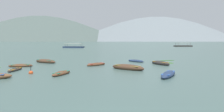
% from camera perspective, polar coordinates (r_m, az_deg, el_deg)
% --- Properties ---
extents(ground_plane, '(6000.00, 6000.00, 0.00)m').
position_cam_1_polar(ground_plane, '(1505.95, -5.63, 4.51)').
color(ground_plane, '#425B56').
extents(mountain_2, '(1211.49, 1211.49, 378.38)m').
position_cam_1_polar(mountain_2, '(1463.96, -16.14, 11.77)').
color(mountain_2, '#4C5B56').
rests_on(mountain_2, ground).
extents(mountain_3, '(1214.44, 1214.44, 376.24)m').
position_cam_1_polar(mountain_3, '(1437.98, 10.14, 11.97)').
color(mountain_3, slate).
rests_on(mountain_3, ground).
extents(rowboat_0, '(4.41, 3.76, 0.71)m').
position_cam_1_polar(rowboat_0, '(32.65, -19.74, -1.54)').
color(rowboat_0, '#4C3323').
rests_on(rowboat_0, ground).
extents(rowboat_2, '(4.35, 3.92, 0.82)m').
position_cam_1_polar(rowboat_2, '(23.53, 4.84, -3.52)').
color(rowboat_2, '#4C3323').
rests_on(rowboat_2, ground).
extents(rowboat_3, '(2.13, 3.17, 0.45)m').
position_cam_1_polar(rowboat_3, '(20.67, -15.28, -5.11)').
color(rowboat_3, brown).
rests_on(rowboat_3, ground).
extents(rowboat_4, '(3.27, 2.78, 0.48)m').
position_cam_1_polar(rowboat_4, '(27.38, -4.86, -2.57)').
color(rowboat_4, brown).
rests_on(rowboat_4, ground).
extents(rowboat_5, '(2.73, 3.00, 0.46)m').
position_cam_1_polar(rowboat_5, '(32.13, 7.30, -1.53)').
color(rowboat_5, navy).
rests_on(rowboat_5, ground).
extents(rowboat_6, '(1.05, 3.16, 0.38)m').
position_cam_1_polar(rowboat_6, '(25.42, -27.59, -3.72)').
color(rowboat_6, '#2D2826').
rests_on(rowboat_6, ground).
extents(rowboat_7, '(2.56, 3.81, 0.68)m').
position_cam_1_polar(rowboat_7, '(29.26, 14.63, -2.12)').
color(rowboat_7, '#2D2826').
rests_on(rowboat_7, ground).
extents(rowboat_8, '(3.30, 4.08, 0.59)m').
position_cam_1_polar(rowboat_8, '(19.88, 16.90, -5.42)').
color(rowboat_8, navy).
rests_on(rowboat_8, ground).
extents(rowboat_9, '(3.26, 1.30, 0.49)m').
position_cam_1_polar(rowboat_9, '(28.88, -26.24, -2.66)').
color(rowboat_9, brown).
rests_on(rowboat_9, ground).
extents(ferry_0, '(11.10, 6.37, 2.54)m').
position_cam_1_polar(ferry_0, '(98.55, -11.69, 2.74)').
color(ferry_0, navy).
rests_on(ferry_0, ground).
extents(ferry_1, '(10.68, 4.56, 2.54)m').
position_cam_1_polar(ferry_1, '(125.37, 20.95, 2.92)').
color(ferry_1, '#2D2826').
rests_on(ferry_1, ground).
extents(mooring_buoy, '(0.47, 0.47, 1.10)m').
position_cam_1_polar(mooring_buoy, '(22.30, -23.64, -4.73)').
color(mooring_buoy, '#DB4C1E').
rests_on(mooring_buoy, ground).
extents(weed_patch_0, '(3.45, 1.82, 0.14)m').
position_cam_1_polar(weed_patch_0, '(35.34, 16.52, -1.36)').
color(weed_patch_0, '#2D5628').
rests_on(weed_patch_0, ground).
extents(weed_patch_1, '(3.35, 3.28, 0.14)m').
position_cam_1_polar(weed_patch_1, '(31.68, 16.07, -2.03)').
color(weed_patch_1, '#38662D').
rests_on(weed_patch_1, ground).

